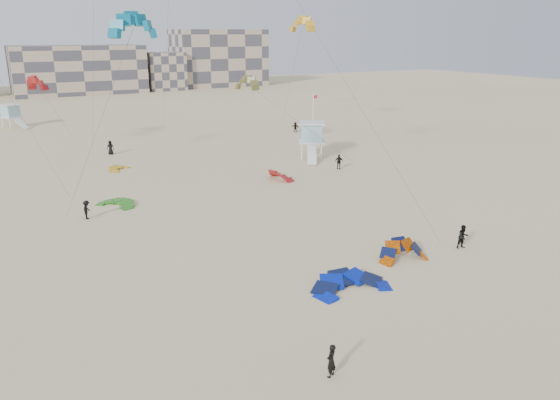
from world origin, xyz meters
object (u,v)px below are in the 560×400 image
kite_ground_blue (351,289)px  kitesurfer_main (331,361)px  lifeguard_tower_near (312,140)px  kite_ground_orange (403,260)px

kite_ground_blue → kitesurfer_main: size_ratio=3.08×
kite_ground_blue → kitesurfer_main: 9.16m
kite_ground_blue → kitesurfer_main: (-6.06, -6.82, 0.81)m
kitesurfer_main → lifeguard_tower_near: (23.48, 39.18, 1.40)m
kite_ground_blue → lifeguard_tower_near: lifeguard_tower_near is taller
kite_ground_blue → lifeguard_tower_near: 36.82m
kite_ground_blue → kitesurfer_main: kitesurfer_main is taller
lifeguard_tower_near → kite_ground_blue: bearing=-87.5°
kite_ground_blue → kite_ground_orange: kite_ground_orange is taller
kite_ground_blue → kitesurfer_main: bearing=-126.4°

